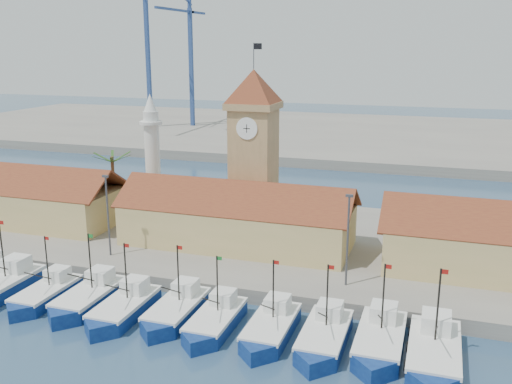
% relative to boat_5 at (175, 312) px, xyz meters
% --- Properties ---
extents(ground, '(400.00, 400.00, 0.00)m').
position_rel_boat_5_xyz_m(ground, '(-0.18, -3.07, -0.74)').
color(ground, navy).
rests_on(ground, ground).
extents(quay, '(140.00, 32.00, 1.50)m').
position_rel_boat_5_xyz_m(quay, '(-0.18, 20.93, 0.01)').
color(quay, gray).
rests_on(quay, ground).
extents(terminal, '(240.00, 80.00, 2.00)m').
position_rel_boat_5_xyz_m(terminal, '(-0.18, 106.93, 0.26)').
color(terminal, gray).
rests_on(terminal, ground).
extents(boat_2, '(3.26, 8.93, 6.76)m').
position_rel_boat_5_xyz_m(boat_2, '(-13.48, -0.70, -0.04)').
color(boat_2, navy).
rests_on(boat_2, ground).
extents(boat_3, '(3.55, 9.72, 7.36)m').
position_rel_boat_5_xyz_m(boat_3, '(-9.01, -0.26, 0.02)').
color(boat_3, navy).
rests_on(boat_3, ground).
extents(boat_4, '(3.47, 9.51, 7.20)m').
position_rel_boat_5_xyz_m(boat_4, '(-4.67, -1.15, 0.01)').
color(boat_4, navy).
rests_on(boat_4, ground).
extents(boat_5, '(3.44, 9.43, 7.13)m').
position_rel_boat_5_xyz_m(boat_5, '(0.00, 0.00, 0.00)').
color(boat_5, navy).
rests_on(boat_5, ground).
extents(boat_6, '(3.32, 9.09, 6.87)m').
position_rel_boat_5_xyz_m(boat_6, '(4.08, -0.74, -0.03)').
color(boat_6, navy).
rests_on(boat_6, ground).
extents(boat_7, '(3.40, 9.31, 7.04)m').
position_rel_boat_5_xyz_m(boat_7, '(9.06, -0.54, -0.01)').
color(boat_7, navy).
rests_on(boat_7, ground).
extents(boat_8, '(3.50, 9.58, 7.25)m').
position_rel_boat_5_xyz_m(boat_8, '(13.66, -0.66, 0.01)').
color(boat_8, navy).
rests_on(boat_8, ground).
extents(boat_9, '(3.66, 10.03, 7.59)m').
position_rel_boat_5_xyz_m(boat_9, '(18.06, 0.06, 0.05)').
color(boat_9, navy).
rests_on(boat_9, ground).
extents(boat_10, '(3.89, 10.64, 8.05)m').
position_rel_boat_5_xyz_m(boat_10, '(22.24, -0.80, 0.10)').
color(boat_10, navy).
rests_on(boat_10, ground).
extents(hall_left, '(31.20, 10.13, 7.61)m').
position_rel_boat_5_xyz_m(hall_left, '(-32.18, 16.93, 3.25)').
color(hall_left, tan).
rests_on(hall_left, quay).
extents(hall_center, '(27.04, 10.13, 7.61)m').
position_rel_boat_5_xyz_m(hall_center, '(-0.18, 16.93, 3.25)').
color(hall_center, tan).
rests_on(hall_center, quay).
extents(clock_tower, '(5.80, 5.80, 22.70)m').
position_rel_boat_5_xyz_m(clock_tower, '(-0.18, 22.93, 11.22)').
color(clock_tower, tan).
rests_on(clock_tower, quay).
extents(minaret, '(3.00, 3.00, 16.30)m').
position_rel_boat_5_xyz_m(minaret, '(-15.18, 24.93, 8.99)').
color(minaret, silver).
rests_on(minaret, quay).
extents(palm_tree, '(5.60, 5.03, 8.39)m').
position_rel_boat_5_xyz_m(palm_tree, '(-20.18, 22.93, 5.51)').
color(palm_tree, brown).
rests_on(palm_tree, quay).
extents(lamp_posts, '(80.70, 0.25, 9.03)m').
position_rel_boat_5_xyz_m(lamp_posts, '(0.32, 8.93, 5.74)').
color(lamp_posts, '#3F3F44').
rests_on(lamp_posts, quay).
extents(crane_blue_far, '(1.00, 37.77, 42.72)m').
position_rel_boat_5_xyz_m(crane_blue_far, '(-55.61, 96.76, 25.38)').
color(crane_blue_far, navy).
rests_on(crane_blue_far, terminal).
extents(crane_blue_near, '(1.00, 29.47, 38.73)m').
position_rel_boat_5_xyz_m(crane_blue_near, '(-45.65, 103.90, 22.51)').
color(crane_blue_near, navy).
rests_on(crane_blue_near, terminal).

